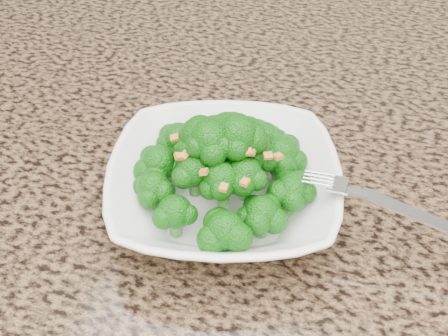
% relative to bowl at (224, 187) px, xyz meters
% --- Properties ---
extents(granite_counter, '(1.64, 1.04, 0.03)m').
position_rel_bowl_xyz_m(granite_counter, '(-0.04, 0.09, -0.04)').
color(granite_counter, brown).
rests_on(granite_counter, cabinet).
extents(bowl, '(0.26, 0.26, 0.05)m').
position_rel_bowl_xyz_m(bowl, '(0.00, 0.00, 0.00)').
color(bowl, white).
rests_on(bowl, granite_counter).
extents(broccoli_pile, '(0.19, 0.19, 0.07)m').
position_rel_bowl_xyz_m(broccoli_pile, '(0.00, 0.00, 0.06)').
color(broccoli_pile, '#10610B').
rests_on(broccoli_pile, bowl).
extents(garlic_topping, '(0.11, 0.11, 0.01)m').
position_rel_bowl_xyz_m(garlic_topping, '(0.00, 0.00, 0.10)').
color(garlic_topping, orange).
rests_on(garlic_topping, broccoli_pile).
extents(fork, '(0.17, 0.03, 0.01)m').
position_rel_bowl_xyz_m(fork, '(0.12, -0.00, 0.03)').
color(fork, silver).
rests_on(fork, bowl).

